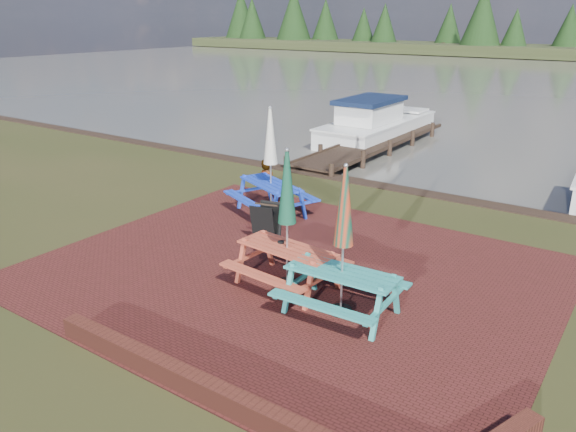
% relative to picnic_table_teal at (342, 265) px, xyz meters
% --- Properties ---
extents(ground, '(120.00, 120.00, 0.00)m').
position_rel_picnic_table_teal_xyz_m(ground, '(-1.48, -0.19, -0.85)').
color(ground, black).
rests_on(ground, ground).
extents(paving, '(9.00, 7.50, 0.02)m').
position_rel_picnic_table_teal_xyz_m(paving, '(-1.48, 0.81, -0.84)').
color(paving, '#3D1613').
rests_on(paving, ground).
extents(brick_wall, '(6.21, 1.79, 0.30)m').
position_rel_picnic_table_teal_xyz_m(brick_wall, '(0.66, -2.61, -0.70)').
color(brick_wall, '#4C1E16').
rests_on(brick_wall, ground).
extents(picnic_table_teal, '(1.79, 1.61, 2.42)m').
position_rel_picnic_table_teal_xyz_m(picnic_table_teal, '(0.00, 0.00, 0.00)').
color(picnic_table_teal, teal).
rests_on(picnic_table_teal, ground).
extents(picnic_table_red, '(1.88, 1.70, 2.43)m').
position_rel_picnic_table_teal_xyz_m(picnic_table_red, '(-1.24, 0.30, 0.00)').
color(picnic_table_red, '#AA412B').
rests_on(picnic_table_red, ground).
extents(picnic_table_blue, '(2.31, 2.21, 2.52)m').
position_rel_picnic_table_teal_xyz_m(picnic_table_blue, '(-3.70, 3.19, 0.04)').
color(picnic_table_blue, '#1838B5').
rests_on(picnic_table_blue, ground).
extents(chalkboard, '(0.53, 0.58, 0.81)m').
position_rel_picnic_table_teal_xyz_m(chalkboard, '(-2.78, 1.78, -0.43)').
color(chalkboard, black).
rests_on(chalkboard, ground).
extents(jetty, '(1.76, 9.08, 1.00)m').
position_rel_picnic_table_teal_xyz_m(jetty, '(-4.98, 11.09, -0.73)').
color(jetty, black).
rests_on(jetty, ground).
extents(boat_jetty, '(2.24, 6.47, 1.87)m').
position_rel_picnic_table_teal_xyz_m(boat_jetty, '(-5.81, 13.01, -0.48)').
color(boat_jetty, silver).
rests_on(boat_jetty, ground).
extents(person, '(0.72, 0.58, 1.70)m').
position_rel_picnic_table_teal_xyz_m(person, '(-4.94, 4.74, 0.00)').
color(person, gray).
rests_on(person, ground).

